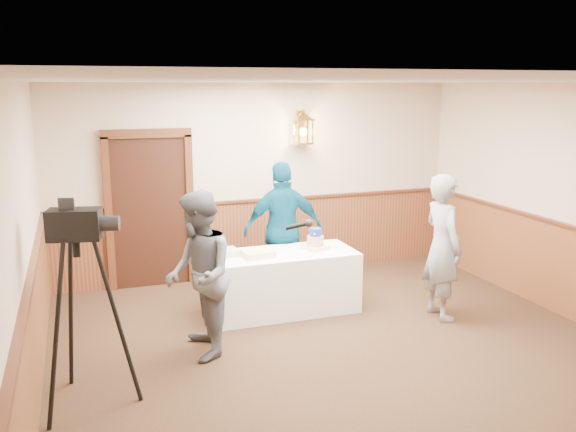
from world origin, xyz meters
The scene contains 10 objects.
ground centered at (0.00, 0.00, 0.00)m, with size 7.00×7.00×0.00m, color #311E13.
room_shell centered at (-0.05, 0.45, 1.52)m, with size 6.02×7.02×2.81m.
display_table centered at (-0.20, 1.90, 0.38)m, with size 1.80×0.80×0.75m, color white.
tiered_cake centered at (0.24, 1.92, 0.85)m, with size 0.33×0.33×0.27m.
sheet_cake_yellow centered at (-0.53, 1.82, 0.79)m, with size 0.37×0.28×0.08m, color #F5DC92.
sheet_cake_green centered at (-0.91, 2.00, 0.79)m, with size 0.33×0.26×0.08m, color #9DCC90.
interviewer centered at (-1.42, 0.97, 0.87)m, with size 1.51×0.89×1.74m.
baker centered at (1.53, 1.08, 0.88)m, with size 0.64×0.42×1.75m, color gray.
assistant_p centered at (0.00, 2.46, 0.90)m, with size 1.05×0.44×1.80m, color navy.
tv_camera_rig centered at (-2.57, 0.32, 0.79)m, with size 0.69×0.64×1.76m.
Camera 1 is at (-2.53, -4.92, 2.76)m, focal length 38.00 mm.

